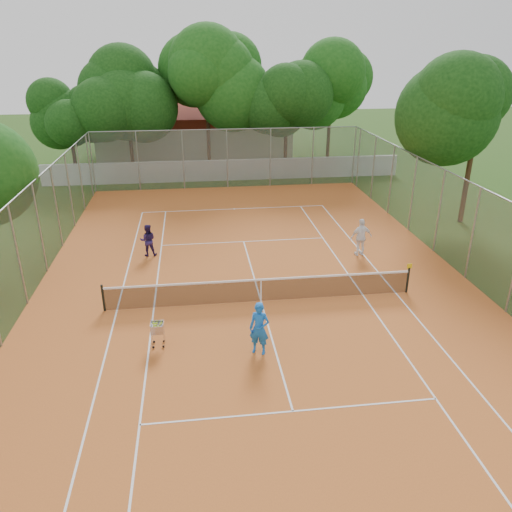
{
  "coord_description": "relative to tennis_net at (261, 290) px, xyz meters",
  "views": [
    {
      "loc": [
        -2.39,
        -17.04,
        9.27
      ],
      "look_at": [
        0.0,
        1.5,
        1.3
      ],
      "focal_mm": 35.0,
      "sensor_mm": 36.0,
      "label": 1
    }
  ],
  "objects": [
    {
      "name": "tropical_trees",
      "position": [
        0.0,
        22.0,
        4.49
      ],
      "size": [
        29.0,
        19.0,
        10.0
      ],
      "primitive_type": "cube",
      "color": "#0E350D",
      "rests_on": "ground"
    },
    {
      "name": "clubhouse",
      "position": [
        -2.0,
        29.0,
        1.69
      ],
      "size": [
        16.4,
        9.0,
        4.4
      ],
      "primitive_type": "cube",
      "color": "beige",
      "rests_on": "ground"
    },
    {
      "name": "player_near",
      "position": [
        -0.53,
        -3.47,
        0.4
      ],
      "size": [
        0.77,
        0.65,
        1.79
      ],
      "primitive_type": "imported",
      "rotation": [
        0.0,
        0.0,
        -0.4
      ],
      "color": "blue",
      "rests_on": "court_pad"
    },
    {
      "name": "player_far_right",
      "position": [
        5.3,
        3.99,
        0.41
      ],
      "size": [
        1.1,
        0.56,
        1.8
      ],
      "primitive_type": "imported",
      "rotation": [
        0.0,
        0.0,
        3.26
      ],
      "color": "white",
      "rests_on": "court_pad"
    },
    {
      "name": "court_pad",
      "position": [
        0.0,
        0.0,
        -0.5
      ],
      "size": [
        18.0,
        34.0,
        0.02
      ],
      "primitive_type": "cube",
      "color": "#C26125",
      "rests_on": "ground"
    },
    {
      "name": "player_far_left",
      "position": [
        -4.64,
        5.22,
        0.28
      ],
      "size": [
        0.76,
        0.6,
        1.54
      ],
      "primitive_type": "imported",
      "rotation": [
        0.0,
        0.0,
        3.16
      ],
      "color": "#271B51",
      "rests_on": "court_pad"
    },
    {
      "name": "boundary_wall",
      "position": [
        0.0,
        19.0,
        0.24
      ],
      "size": [
        26.0,
        0.3,
        1.5
      ],
      "primitive_type": "cube",
      "color": "silver",
      "rests_on": "ground"
    },
    {
      "name": "ground",
      "position": [
        0.0,
        0.0,
        -0.51
      ],
      "size": [
        120.0,
        120.0,
        0.0
      ],
      "primitive_type": "plane",
      "color": "#1F3C10",
      "rests_on": "ground"
    },
    {
      "name": "ball_hopper",
      "position": [
        -3.8,
        -2.65,
        -0.03
      ],
      "size": [
        0.48,
        0.48,
        0.92
      ],
      "primitive_type": "cube",
      "rotation": [
        0.0,
        0.0,
        -0.1
      ],
      "color": "#B8B7BF",
      "rests_on": "court_pad"
    },
    {
      "name": "tennis_net",
      "position": [
        0.0,
        0.0,
        0.0
      ],
      "size": [
        11.88,
        0.1,
        0.98
      ],
      "primitive_type": "cube",
      "color": "black",
      "rests_on": "court_pad"
    },
    {
      "name": "court_lines",
      "position": [
        0.0,
        0.0,
        -0.49
      ],
      "size": [
        10.98,
        23.78,
        0.01
      ],
      "primitive_type": "cube",
      "color": "white",
      "rests_on": "court_pad"
    },
    {
      "name": "perimeter_fence",
      "position": [
        0.0,
        0.0,
        1.49
      ],
      "size": [
        18.0,
        34.0,
        4.0
      ],
      "primitive_type": "cube",
      "color": "slate",
      "rests_on": "ground"
    }
  ]
}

